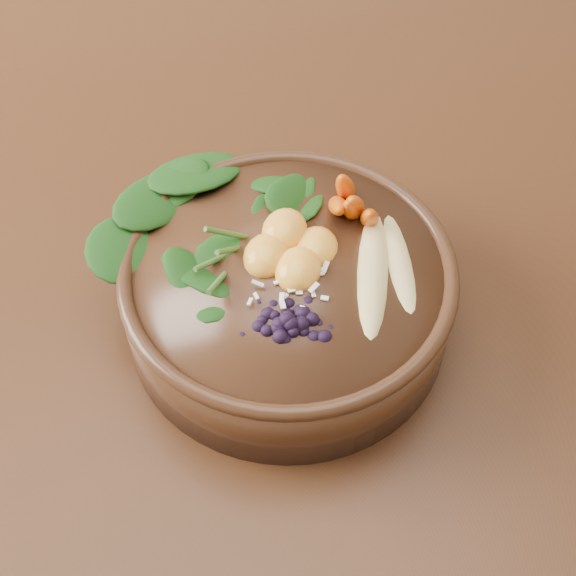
{
  "coord_description": "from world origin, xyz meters",
  "views": [
    {
      "loc": [
        0.3,
        -0.51,
        1.27
      ],
      "look_at": [
        0.19,
        -0.15,
        0.79
      ],
      "focal_mm": 50.0,
      "sensor_mm": 36.0,
      "label": 1
    }
  ],
  "objects_px": {
    "kale_heap": "(239,198)",
    "mandarin_cluster": "(291,240)",
    "stoneware_bowl": "(288,296)",
    "blueberry_pile": "(289,311)",
    "carrot_cluster": "(351,172)",
    "banana_halves": "(388,257)",
    "dining_table": "(148,220)"
  },
  "relations": [
    {
      "from": "banana_halves",
      "to": "mandarin_cluster",
      "type": "xyz_separation_m",
      "value": [
        -0.07,
        -0.01,
        0.0
      ]
    },
    {
      "from": "dining_table",
      "to": "kale_heap",
      "type": "xyz_separation_m",
      "value": [
        0.14,
        -0.11,
        0.18
      ]
    },
    {
      "from": "carrot_cluster",
      "to": "mandarin_cluster",
      "type": "bearing_deg",
      "value": -129.81
    },
    {
      "from": "kale_heap",
      "to": "banana_halves",
      "type": "distance_m",
      "value": 0.12
    },
    {
      "from": "carrot_cluster",
      "to": "dining_table",
      "type": "bearing_deg",
      "value": 148.08
    },
    {
      "from": "blueberry_pile",
      "to": "kale_heap",
      "type": "bearing_deg",
      "value": 125.81
    },
    {
      "from": "dining_table",
      "to": "carrot_cluster",
      "type": "height_order",
      "value": "carrot_cluster"
    },
    {
      "from": "carrot_cluster",
      "to": "blueberry_pile",
      "type": "distance_m",
      "value": 0.13
    },
    {
      "from": "stoneware_bowl",
      "to": "carrot_cluster",
      "type": "bearing_deg",
      "value": 70.32
    },
    {
      "from": "stoneware_bowl",
      "to": "mandarin_cluster",
      "type": "relative_size",
      "value": 3.15
    },
    {
      "from": "dining_table",
      "to": "carrot_cluster",
      "type": "bearing_deg",
      "value": -17.91
    },
    {
      "from": "stoneware_bowl",
      "to": "carrot_cluster",
      "type": "relative_size",
      "value": 3.62
    },
    {
      "from": "carrot_cluster",
      "to": "mandarin_cluster",
      "type": "height_order",
      "value": "carrot_cluster"
    },
    {
      "from": "stoneware_bowl",
      "to": "blueberry_pile",
      "type": "relative_size",
      "value": 2.16
    },
    {
      "from": "kale_heap",
      "to": "blueberry_pile",
      "type": "bearing_deg",
      "value": -54.19
    },
    {
      "from": "kale_heap",
      "to": "mandarin_cluster",
      "type": "relative_size",
      "value": 2.07
    },
    {
      "from": "dining_table",
      "to": "banana_halves",
      "type": "distance_m",
      "value": 0.34
    },
    {
      "from": "banana_halves",
      "to": "dining_table",
      "type": "bearing_deg",
      "value": 140.27
    },
    {
      "from": "carrot_cluster",
      "to": "banana_halves",
      "type": "bearing_deg",
      "value": -66.94
    },
    {
      "from": "kale_heap",
      "to": "blueberry_pile",
      "type": "distance_m",
      "value": 0.11
    },
    {
      "from": "dining_table",
      "to": "mandarin_cluster",
      "type": "xyz_separation_m",
      "value": [
        0.19,
        -0.13,
        0.17
      ]
    },
    {
      "from": "stoneware_bowl",
      "to": "blueberry_pile",
      "type": "bearing_deg",
      "value": -73.13
    },
    {
      "from": "banana_halves",
      "to": "blueberry_pile",
      "type": "height_order",
      "value": "blueberry_pile"
    },
    {
      "from": "banana_halves",
      "to": "carrot_cluster",
      "type": "bearing_deg",
      "value": 113.06
    },
    {
      "from": "dining_table",
      "to": "blueberry_pile",
      "type": "distance_m",
      "value": 0.34
    },
    {
      "from": "mandarin_cluster",
      "to": "blueberry_pile",
      "type": "xyz_separation_m",
      "value": [
        0.02,
        -0.07,
        0.0
      ]
    },
    {
      "from": "carrot_cluster",
      "to": "banana_halves",
      "type": "height_order",
      "value": "carrot_cluster"
    },
    {
      "from": "mandarin_cluster",
      "to": "stoneware_bowl",
      "type": "bearing_deg",
      "value": -82.33
    },
    {
      "from": "blueberry_pile",
      "to": "mandarin_cluster",
      "type": "bearing_deg",
      "value": 104.74
    },
    {
      "from": "kale_heap",
      "to": "banana_halves",
      "type": "height_order",
      "value": "kale_heap"
    },
    {
      "from": "kale_heap",
      "to": "banana_halves",
      "type": "xyz_separation_m",
      "value": [
        0.12,
        -0.02,
        -0.01
      ]
    },
    {
      "from": "dining_table",
      "to": "blueberry_pile",
      "type": "bearing_deg",
      "value": -43.26
    }
  ]
}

